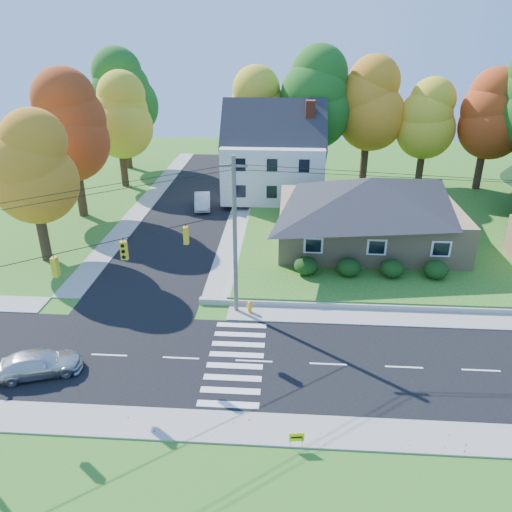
{
  "coord_description": "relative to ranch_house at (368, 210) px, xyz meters",
  "views": [
    {
      "loc": [
        1.61,
        -22.09,
        16.41
      ],
      "look_at": [
        -0.43,
        8.0,
        2.61
      ],
      "focal_mm": 35.0,
      "sensor_mm": 36.0,
      "label": 1
    }
  ],
  "objects": [
    {
      "name": "colonial_house",
      "position": [
        -7.96,
        12.0,
        1.32
      ],
      "size": [
        10.4,
        8.4,
        9.6
      ],
      "color": "silver",
      "rests_on": "lawn"
    },
    {
      "name": "hedge_row",
      "position": [
        -0.5,
        -6.2,
        -2.13
      ],
      "size": [
        10.7,
        1.7,
        1.27
      ],
      "color": "#163A10",
      "rests_on": "lawn"
    },
    {
      "name": "ground",
      "position": [
        -8.0,
        -16.0,
        -3.27
      ],
      "size": [
        120.0,
        120.0,
        0.0
      ],
      "primitive_type": "plane",
      "color": "#3D7923"
    },
    {
      "name": "sidewalk_north",
      "position": [
        -8.0,
        -11.0,
        -3.23
      ],
      "size": [
        90.0,
        2.0,
        0.08
      ],
      "primitive_type": "cube",
      "color": "#9C9A90",
      "rests_on": "ground"
    },
    {
      "name": "lawn",
      "position": [
        5.0,
        5.0,
        -3.02
      ],
      "size": [
        30.0,
        30.0,
        0.5
      ],
      "primitive_type": "cube",
      "color": "#3D7923",
      "rests_on": "ground"
    },
    {
      "name": "yard_sign",
      "position": [
        -5.75,
        -21.97,
        -2.68
      ],
      "size": [
        0.66,
        0.11,
        0.82
      ],
      "color": "black",
      "rests_on": "ground"
    },
    {
      "name": "tree_west_2",
      "position": [
        -25.0,
        16.0,
        4.54
      ],
      "size": [
        6.72,
        6.72,
        12.51
      ],
      "color": "#3F2A19",
      "rests_on": "ground"
    },
    {
      "name": "traffic_infrastructure",
      "position": [
        -8.15,
        -14.65,
        1.88
      ],
      "size": [
        38.1,
        10.66,
        10.0
      ],
      "color": "#666059",
      "rests_on": "ground"
    },
    {
      "name": "tree_lot_0",
      "position": [
        -10.0,
        18.0,
        5.04
      ],
      "size": [
        6.72,
        6.72,
        12.51
      ],
      "color": "#3F2A19",
      "rests_on": "lawn"
    },
    {
      "name": "sidewalk_south",
      "position": [
        -8.0,
        -21.0,
        -3.23
      ],
      "size": [
        90.0,
        2.0,
        0.08
      ],
      "primitive_type": "cube",
      "color": "#9C9A90",
      "rests_on": "ground"
    },
    {
      "name": "tree_west_0",
      "position": [
        -25.0,
        -4.0,
        3.89
      ],
      "size": [
        6.16,
        6.16,
        11.47
      ],
      "color": "#3F2A19",
      "rests_on": "ground"
    },
    {
      "name": "tree_lot_2",
      "position": [
        2.0,
        18.0,
        5.7
      ],
      "size": [
        7.28,
        7.28,
        13.56
      ],
      "color": "#3F2A19",
      "rests_on": "lawn"
    },
    {
      "name": "tree_lot_3",
      "position": [
        8.0,
        17.0,
        4.39
      ],
      "size": [
        6.16,
        6.16,
        11.47
      ],
      "color": "#3F2A19",
      "rests_on": "lawn"
    },
    {
      "name": "fire_hydrant",
      "position": [
        -8.61,
        -11.02,
        -2.86
      ],
      "size": [
        0.49,
        0.38,
        0.85
      ],
      "color": "#F2AA1E",
      "rests_on": "ground"
    },
    {
      "name": "white_car",
      "position": [
        -14.94,
        8.9,
        -2.53
      ],
      "size": [
        2.18,
        4.53,
        1.43
      ],
      "primitive_type": "imported",
      "rotation": [
        0.0,
        0.0,
        0.16
      ],
      "color": "silver",
      "rests_on": "road_cross"
    },
    {
      "name": "ranch_house",
      "position": [
        0.0,
        0.0,
        0.0
      ],
      "size": [
        14.6,
        10.6,
        5.4
      ],
      "color": "tan",
      "rests_on": "lawn"
    },
    {
      "name": "tree_west_1",
      "position": [
        -26.0,
        6.0,
        5.2
      ],
      "size": [
        7.28,
        7.28,
        13.56
      ],
      "color": "#3F2A19",
      "rests_on": "ground"
    },
    {
      "name": "silver_sedan",
      "position": [
        -19.05,
        -17.81,
        -2.62
      ],
      "size": [
        4.66,
        3.07,
        1.26
      ],
      "primitive_type": "imported",
      "rotation": [
        0.0,
        0.0,
        1.9
      ],
      "color": "silver",
      "rests_on": "road_main"
    },
    {
      "name": "road_main",
      "position": [
        -8.0,
        -16.0,
        -3.26
      ],
      "size": [
        90.0,
        8.0,
        0.02
      ],
      "primitive_type": "cube",
      "color": "black",
      "rests_on": "ground"
    },
    {
      "name": "tree_lot_4",
      "position": [
        14.0,
        16.0,
        5.04
      ],
      "size": [
        6.72,
        6.72,
        12.51
      ],
      "color": "#3F2A19",
      "rests_on": "lawn"
    },
    {
      "name": "tree_west_3",
      "position": [
        -27.0,
        24.0,
        5.85
      ],
      "size": [
        7.84,
        7.84,
        14.6
      ],
      "color": "#3F2A19",
      "rests_on": "ground"
    },
    {
      "name": "road_cross",
      "position": [
        -16.0,
        10.0,
        -3.25
      ],
      "size": [
        8.0,
        44.0,
        0.02
      ],
      "primitive_type": "cube",
      "color": "black",
      "rests_on": "ground"
    },
    {
      "name": "tree_lot_1",
      "position": [
        -4.0,
        17.0,
        6.35
      ],
      "size": [
        7.84,
        7.84,
        14.6
      ],
      "color": "#3F2A19",
      "rests_on": "lawn"
    }
  ]
}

